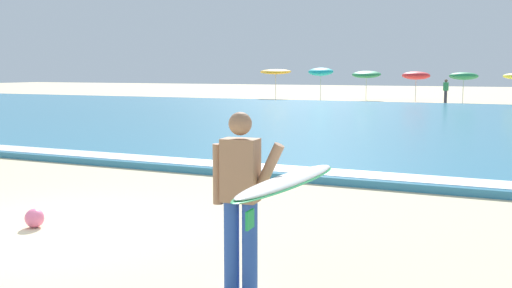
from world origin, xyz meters
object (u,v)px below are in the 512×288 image
(surfer_with_board, at_px, (267,187))
(beach_umbrella_2, at_px, (366,75))
(beach_umbrella_1, at_px, (321,72))
(beachgoer_near_row_left, at_px, (446,91))
(beach_umbrella_4, at_px, (464,76))
(beach_ball, at_px, (35,218))
(beach_umbrella_0, at_px, (276,72))
(beach_umbrella_3, at_px, (416,76))

(surfer_with_board, xyz_separation_m, beach_umbrella_2, (-8.96, 38.10, 0.81))
(beach_umbrella_1, bearing_deg, beachgoer_near_row_left, -11.25)
(beach_umbrella_1, xyz_separation_m, beach_umbrella_4, (10.15, -1.10, -0.27))
(beach_umbrella_4, relative_size, beach_ball, 8.04)
(beach_umbrella_0, distance_m, beach_ball, 36.63)
(beach_umbrella_1, distance_m, beach_umbrella_2, 3.32)
(beach_umbrella_0, bearing_deg, beach_umbrella_4, 2.00)
(beach_umbrella_4, height_order, beachgoer_near_row_left, beach_umbrella_4)
(beach_umbrella_1, height_order, beach_umbrella_2, beach_umbrella_1)
(beach_umbrella_0, relative_size, beach_umbrella_4, 1.10)
(beach_umbrella_3, height_order, beachgoer_near_row_left, beach_umbrella_3)
(surfer_with_board, xyz_separation_m, beach_umbrella_3, (-5.29, 37.41, 0.75))
(beach_umbrella_4, height_order, beach_ball, beach_umbrella_4)
(beach_umbrella_2, relative_size, beach_ball, 8.37)
(beach_umbrella_0, relative_size, beach_umbrella_3, 1.08)
(beach_umbrella_1, bearing_deg, beach_ball, -77.10)
(surfer_with_board, bearing_deg, beach_umbrella_2, 103.23)
(beach_umbrella_2, bearing_deg, beach_umbrella_0, -158.79)
(beach_umbrella_4, bearing_deg, beach_umbrella_3, 159.15)
(surfer_with_board, xyz_separation_m, beach_ball, (-3.84, 0.91, -0.91))
(beach_umbrella_2, bearing_deg, surfer_with_board, -76.77)
(surfer_with_board, distance_m, beach_umbrella_0, 38.79)
(surfer_with_board, bearing_deg, beach_ball, 166.72)
(beach_umbrella_3, bearing_deg, beach_umbrella_1, -178.85)
(beach_umbrella_0, height_order, beach_umbrella_4, beach_umbrella_0)
(surfer_with_board, distance_m, beach_ball, 4.05)
(surfer_with_board, height_order, beach_ball, surfer_with_board)
(beach_umbrella_4, xyz_separation_m, beach_ball, (-1.82, -35.26, -1.64))
(beach_umbrella_2, xyz_separation_m, beach_umbrella_4, (6.93, -1.93, -0.08))
(beach_umbrella_0, relative_size, beachgoer_near_row_left, 1.45)
(beach_umbrella_1, relative_size, beach_umbrella_3, 1.13)
(surfer_with_board, distance_m, beach_umbrella_3, 37.79)
(beach_umbrella_2, distance_m, beach_umbrella_3, 3.74)
(beach_umbrella_2, height_order, beach_umbrella_3, beach_umbrella_2)
(beachgoer_near_row_left, bearing_deg, beach_umbrella_0, 178.77)
(surfer_with_board, height_order, beach_umbrella_2, beach_umbrella_2)
(beach_umbrella_0, xyz_separation_m, beach_umbrella_1, (2.95, 1.56, -0.01))
(beach_umbrella_1, height_order, beach_umbrella_3, beach_umbrella_1)
(surfer_with_board, relative_size, beach_umbrella_2, 1.35)
(beach_umbrella_3, bearing_deg, beach_umbrella_0, -170.20)
(beach_umbrella_2, relative_size, beach_umbrella_4, 1.04)
(surfer_with_board, bearing_deg, beachgoer_near_row_left, 94.87)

